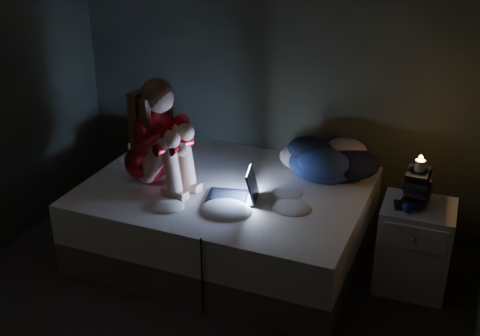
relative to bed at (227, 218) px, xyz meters
The scene contains 11 objects.
wall_back 1.30m from the bed, 82.59° to the left, with size 3.60×0.02×2.60m, color #2A2E26.
bed is the anchor object (origin of this frame).
pillow 0.92m from the bed, 157.71° to the left, with size 0.40×0.28×0.11m, color white.
woman 0.94m from the bed, 162.99° to the right, with size 0.53×0.35×0.86m, color maroon, non-canonical shape.
laptop 0.47m from the bed, 56.79° to the right, with size 0.36×0.26×0.26m, color black, non-canonical shape.
clothes_pile 0.90m from the bed, 33.36° to the left, with size 0.57×0.46×0.34m, color #162B4A, non-canonical shape.
nightstand 1.44m from the bed, ahead, with size 0.50×0.44×0.66m, color silver.
book_stack 1.49m from the bed, ahead, with size 0.19×0.25×0.26m, color black, non-canonical shape.
candle 1.55m from the bed, ahead, with size 0.07×0.07×0.08m, color beige.
phone 1.36m from the bed, ahead, with size 0.07×0.14×0.01m, color black.
blue_orb 1.43m from the bed, ahead, with size 0.08×0.08×0.08m, color navy.
Camera 1 is at (1.60, -2.76, 2.70)m, focal length 45.77 mm.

